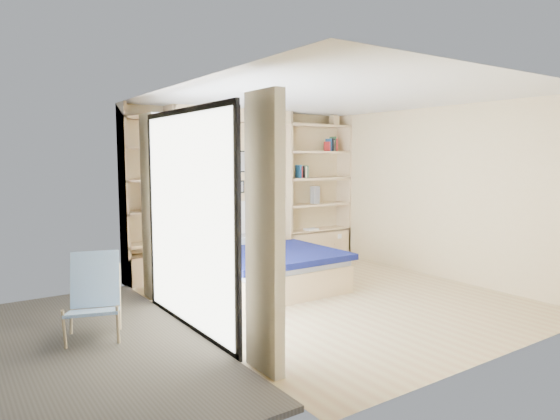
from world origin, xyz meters
TOP-DOWN VIEW (x-y plane):
  - ground at (0.00, 0.00)m, footprint 4.50×4.50m
  - room_shell at (-0.39, 1.52)m, footprint 4.50×4.50m
  - bed at (-0.45, 1.10)m, footprint 1.74×2.22m
  - photo_gallery at (-0.45, 2.22)m, footprint 1.48×0.02m
  - reading_lamps at (-0.30, 2.00)m, footprint 1.92×0.12m
  - shelf_decor at (1.10, 2.07)m, footprint 3.54×0.23m
  - deck at (-3.60, 0.00)m, footprint 3.20×4.00m
  - deck_chair at (-2.83, 0.35)m, footprint 0.73×0.93m

SIDE VIEW (x-z plane):
  - ground at x=0.00m, z-range 0.00..0.00m
  - deck at x=-3.60m, z-range -0.03..0.03m
  - bed at x=-0.45m, z-range -0.26..0.81m
  - deck_chair at x=-2.83m, z-range -0.02..0.81m
  - room_shell at x=-0.39m, z-range -1.17..3.33m
  - reading_lamps at x=-0.30m, z-range 1.03..1.17m
  - photo_gallery at x=-0.45m, z-range 1.19..2.01m
  - shelf_decor at x=1.10m, z-range 0.68..2.71m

